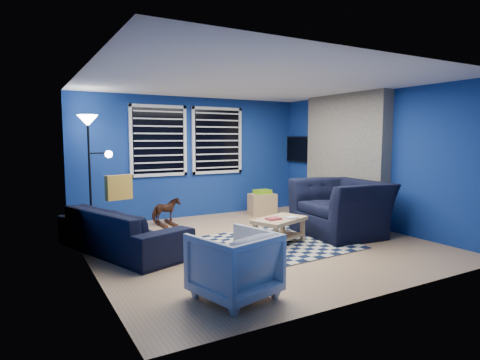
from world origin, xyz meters
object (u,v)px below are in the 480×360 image
at_px(sofa, 122,230).
at_px(coffee_table, 280,225).
at_px(rocking_horse, 166,210).
at_px(floor_lamp, 90,137).
at_px(armchair_bent, 234,265).
at_px(armchair_big, 341,208).
at_px(cabinet, 262,204).
at_px(tv, 301,149).

relative_size(sofa, coffee_table, 2.25).
xyz_separation_m(rocking_horse, floor_lamp, (-1.30, 0.11, 1.38)).
relative_size(armchair_bent, rocking_horse, 1.46).
bearing_deg(armchair_big, coffee_table, -85.25).
bearing_deg(sofa, armchair_big, -122.08).
bearing_deg(armchair_bent, armchair_big, -166.78).
height_order(sofa, armchair_bent, armchair_bent).
distance_m(sofa, rocking_horse, 1.79).
bearing_deg(coffee_table, cabinet, 63.89).
xyz_separation_m(rocking_horse, coffee_table, (1.10, -2.18, 0.01)).
relative_size(armchair_bent, floor_lamp, 0.38).
xyz_separation_m(armchair_bent, floor_lamp, (-0.78, 3.78, 1.33)).
bearing_deg(rocking_horse, cabinet, -102.48).
height_order(armchair_big, cabinet, armchair_big).
bearing_deg(armchair_big, cabinet, -169.95).
bearing_deg(floor_lamp, cabinet, -1.90).
distance_m(tv, rocking_horse, 3.45).
xyz_separation_m(armchair_bent, cabinet, (2.68, 3.67, -0.11)).
bearing_deg(armchair_big, sofa, -98.53).
xyz_separation_m(sofa, cabinet, (3.30, 1.37, -0.08)).
distance_m(sofa, floor_lamp, 2.01).
bearing_deg(armchair_bent, tv, -149.42).
distance_m(cabinet, floor_lamp, 3.75).
bearing_deg(cabinet, floor_lamp, -173.39).
bearing_deg(armchair_bent, floor_lamp, -92.72).
height_order(tv, floor_lamp, floor_lamp).
distance_m(rocking_horse, cabinet, 2.16).
xyz_separation_m(coffee_table, cabinet, (1.06, 2.17, -0.06)).
bearing_deg(cabinet, tv, 14.44).
bearing_deg(floor_lamp, armchair_bent, -78.36).
xyz_separation_m(tv, floor_lamp, (-4.57, -0.00, 0.28)).
distance_m(armchair_bent, floor_lamp, 4.09).
xyz_separation_m(tv, rocking_horse, (-3.27, -0.11, -1.11)).
distance_m(coffee_table, cabinet, 2.41).
distance_m(armchair_big, coffee_table, 1.30).
bearing_deg(rocking_horse, coffee_table, -165.49).
bearing_deg(floor_lamp, tv, 0.01).
bearing_deg(rocking_horse, sofa, 128.15).
height_order(sofa, armchair_big, armchair_big).
height_order(tv, sofa, tv).
bearing_deg(tv, sofa, -161.41).
height_order(tv, cabinet, tv).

